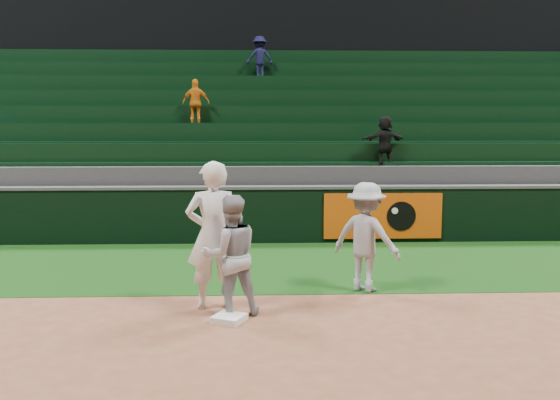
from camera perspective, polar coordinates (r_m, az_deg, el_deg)
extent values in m
plane|color=brown|center=(8.80, -3.63, -10.32)|extent=(70.00, 70.00, 0.00)
cube|color=#0F350D|center=(11.70, -3.27, -5.90)|extent=(36.00, 4.20, 0.01)
cube|color=black|center=(26.07, -2.76, 14.50)|extent=(40.00, 12.00, 12.00)
cube|color=white|center=(8.46, -4.68, -10.74)|extent=(0.51, 0.51, 0.09)
imported|color=white|center=(8.86, -6.14, -3.22)|extent=(0.84, 0.62, 2.10)
imported|color=#A2A6AD|center=(8.56, -4.54, -5.06)|extent=(0.94, 0.82, 1.66)
imported|color=#A4A6B1|center=(9.81, 7.88, -3.37)|extent=(1.27, 1.15, 1.71)
cube|color=black|center=(13.75, -3.11, -1.42)|extent=(36.00, 0.35, 1.20)
cube|color=#D84C0A|center=(13.84, 9.39, -1.45)|extent=(2.60, 0.05, 1.00)
cylinder|color=black|center=(13.90, 11.03, -1.45)|extent=(0.64, 0.02, 0.64)
cylinder|color=white|center=(13.83, 10.46, -0.98)|extent=(0.14, 0.02, 0.14)
cube|color=#424244|center=(13.67, -3.13, 1.15)|extent=(36.00, 0.40, 0.06)
cube|color=#323234|center=(14.44, -3.07, -0.11)|extent=(36.00, 0.85, 1.65)
cube|color=black|center=(14.60, -3.09, 4.20)|extent=(36.00, 0.14, 0.50)
cube|color=black|center=(14.44, -3.09, 3.34)|extent=(36.00, 0.45, 0.08)
cube|color=#323234|center=(15.26, -3.03, 1.13)|extent=(36.00, 0.85, 2.10)
cube|color=black|center=(15.43, -3.05, 6.03)|extent=(36.00, 0.14, 0.50)
cube|color=black|center=(15.27, -3.05, 5.23)|extent=(36.00, 0.45, 0.08)
cube|color=#323234|center=(16.08, -2.99, 2.24)|extent=(36.00, 0.85, 2.55)
cube|color=black|center=(16.28, -3.02, 7.67)|extent=(36.00, 0.14, 0.50)
cube|color=black|center=(16.11, -3.02, 6.93)|extent=(36.00, 0.45, 0.08)
cube|color=#323234|center=(16.91, -2.96, 3.24)|extent=(36.00, 0.85, 3.00)
cube|color=black|center=(17.14, -2.99, 9.14)|extent=(36.00, 0.14, 0.50)
cube|color=black|center=(16.96, -2.99, 8.46)|extent=(36.00, 0.45, 0.08)
cube|color=#323234|center=(17.75, -2.93, 4.15)|extent=(36.00, 0.85, 3.45)
cube|color=black|center=(18.01, -2.96, 10.48)|extent=(36.00, 0.14, 0.50)
cube|color=black|center=(17.83, -2.96, 9.84)|extent=(36.00, 0.45, 0.08)
cube|color=#323234|center=(18.59, -2.90, 4.98)|extent=(36.00, 0.85, 3.90)
cube|color=black|center=(18.89, -2.93, 11.69)|extent=(36.00, 0.14, 0.50)
cube|color=black|center=(18.71, -2.93, 11.09)|extent=(36.00, 0.45, 0.08)
cube|color=#323234|center=(19.43, -2.87, 5.73)|extent=(36.00, 0.85, 4.35)
cube|color=black|center=(19.78, -2.91, 12.79)|extent=(36.00, 0.14, 0.50)
cube|color=black|center=(19.59, -2.91, 12.23)|extent=(36.00, 0.45, 0.08)
imported|color=orange|center=(16.06, -7.69, 8.82)|extent=(0.71, 0.34, 1.17)
imported|color=black|center=(14.59, 9.55, 5.37)|extent=(1.11, 0.65, 1.14)
imported|color=black|center=(18.63, -1.87, 12.88)|extent=(0.86, 0.58, 1.23)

